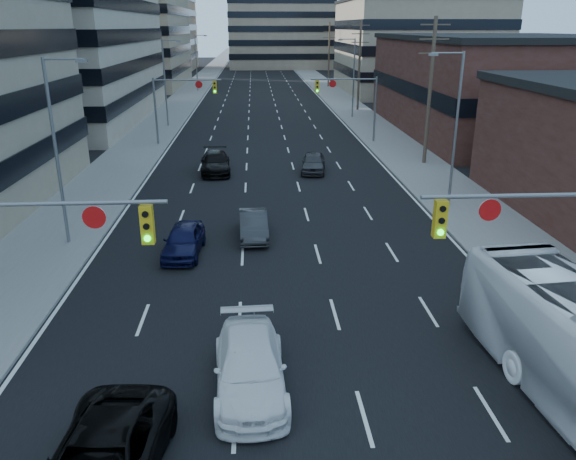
% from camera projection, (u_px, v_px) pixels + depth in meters
% --- Properties ---
extents(road_surface, '(18.00, 300.00, 0.02)m').
position_uv_depth(road_surface, '(258.00, 73.00, 131.86)').
color(road_surface, black).
rests_on(road_surface, ground).
extents(sidewalk_left, '(5.00, 300.00, 0.15)m').
position_uv_depth(sidewalk_left, '(209.00, 73.00, 131.20)').
color(sidewalk_left, slate).
rests_on(sidewalk_left, ground).
extents(sidewalk_right, '(5.00, 300.00, 0.15)m').
position_uv_depth(sidewalk_right, '(307.00, 72.00, 132.47)').
color(sidewalk_right, slate).
rests_on(sidewalk_right, ground).
extents(office_left_far, '(20.00, 30.00, 16.00)m').
position_uv_depth(office_left_far, '(124.00, 40.00, 99.65)').
color(office_left_far, gray).
rests_on(office_left_far, ground).
extents(storefront_right_mid, '(20.00, 30.00, 9.00)m').
position_uv_depth(storefront_right_mid, '(503.00, 87.00, 56.60)').
color(storefront_right_mid, '#472119').
rests_on(storefront_right_mid, ground).
extents(office_right_far, '(22.00, 28.00, 14.00)m').
position_uv_depth(office_right_far, '(413.00, 48.00, 91.45)').
color(office_right_far, gray).
rests_on(office_right_far, ground).
extents(bg_block_left, '(24.00, 24.00, 20.00)m').
position_uv_depth(bg_block_left, '(142.00, 27.00, 136.27)').
color(bg_block_left, '#ADA089').
rests_on(bg_block_left, ground).
extents(bg_block_right, '(22.00, 22.00, 12.00)m').
position_uv_depth(bg_block_right, '(394.00, 46.00, 131.57)').
color(bg_block_right, gray).
rests_on(bg_block_right, ground).
extents(signal_near_left, '(6.59, 0.33, 6.00)m').
position_uv_depth(signal_near_left, '(27.00, 255.00, 15.52)').
color(signal_near_left, slate).
rests_on(signal_near_left, ground).
extents(signal_near_right, '(6.59, 0.33, 6.00)m').
position_uv_depth(signal_near_right, '(550.00, 243.00, 16.34)').
color(signal_near_right, slate).
rests_on(signal_near_right, ground).
extents(signal_far_left, '(6.09, 0.33, 6.00)m').
position_uv_depth(signal_far_left, '(181.00, 97.00, 50.22)').
color(signal_far_left, slate).
rests_on(signal_far_left, ground).
extents(signal_far_right, '(6.09, 0.33, 6.00)m').
position_uv_depth(signal_far_right, '(351.00, 96.00, 51.07)').
color(signal_far_right, slate).
rests_on(signal_far_right, ground).
extents(utility_pole_block, '(2.20, 0.28, 11.00)m').
position_uv_depth(utility_pole_block, '(430.00, 90.00, 42.38)').
color(utility_pole_block, '#4C3D2D').
rests_on(utility_pole_block, ground).
extents(utility_pole_midblock, '(2.20, 0.28, 11.00)m').
position_uv_depth(utility_pole_midblock, '(359.00, 64.00, 70.52)').
color(utility_pole_midblock, '#4C3D2D').
rests_on(utility_pole_midblock, ground).
extents(utility_pole_distant, '(2.20, 0.28, 11.00)m').
position_uv_depth(utility_pole_distant, '(329.00, 53.00, 98.66)').
color(utility_pole_distant, '#4C3D2D').
rests_on(utility_pole_distant, ground).
extents(streetlight_left_near, '(2.03, 0.22, 9.00)m').
position_uv_depth(streetlight_left_near, '(58.00, 144.00, 26.37)').
color(streetlight_left_near, slate).
rests_on(streetlight_left_near, ground).
extents(streetlight_left_mid, '(2.03, 0.22, 9.00)m').
position_uv_depth(streetlight_left_mid, '(166.00, 79.00, 59.20)').
color(streetlight_left_mid, slate).
rests_on(streetlight_left_mid, ground).
extents(streetlight_left_far, '(2.03, 0.22, 9.00)m').
position_uv_depth(streetlight_left_far, '(197.00, 60.00, 92.04)').
color(streetlight_left_far, slate).
rests_on(streetlight_left_far, ground).
extents(streetlight_right_near, '(2.03, 0.22, 9.00)m').
position_uv_depth(streetlight_right_near, '(454.00, 123.00, 32.20)').
color(streetlight_right_near, slate).
rests_on(streetlight_right_near, ground).
extents(streetlight_right_far, '(2.03, 0.22, 9.00)m').
position_uv_depth(streetlight_right_far, '(352.00, 74.00, 65.04)').
color(streetlight_right_far, slate).
rests_on(streetlight_right_far, ground).
extents(white_van, '(2.31, 5.25, 1.50)m').
position_uv_depth(white_van, '(250.00, 366.00, 16.70)').
color(white_van, white).
rests_on(white_van, ground).
extents(sedan_blue, '(1.92, 4.29, 1.43)m').
position_uv_depth(sedan_blue, '(184.00, 240.00, 26.66)').
color(sedan_blue, black).
rests_on(sedan_blue, ground).
extents(sedan_grey_center, '(1.57, 4.11, 1.34)m').
position_uv_depth(sedan_grey_center, '(253.00, 225.00, 28.83)').
color(sedan_grey_center, '#2B2C2E').
rests_on(sedan_grey_center, ground).
extents(sedan_black_far, '(2.47, 5.35, 1.52)m').
position_uv_depth(sedan_black_far, '(215.00, 163.00, 41.63)').
color(sedan_black_far, black).
rests_on(sedan_black_far, ground).
extents(sedan_grey_right, '(2.28, 4.48, 1.46)m').
position_uv_depth(sedan_grey_right, '(313.00, 162.00, 41.86)').
color(sedan_grey_right, '#343436').
rests_on(sedan_grey_right, ground).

